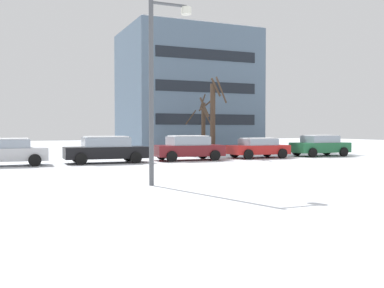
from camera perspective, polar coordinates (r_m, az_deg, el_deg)
ground_plane at (r=16.11m, az=-17.55°, el=-4.98°), size 120.00×120.00×0.00m
road_surface at (r=19.60m, az=-18.60°, el=-3.76°), size 80.00×9.06×0.00m
street_lamp at (r=15.21m, az=-4.40°, el=9.00°), size 1.54×0.36×6.30m
parked_car_silver at (r=24.90m, az=-22.54°, el=-0.92°), size 3.94×2.19×1.44m
parked_car_black at (r=25.45m, az=-11.00°, el=-0.68°), size 4.65×2.21×1.51m
parked_car_maroon at (r=27.15m, az=-0.52°, el=-0.48°), size 4.31×2.27×1.52m
parked_car_red at (r=29.61m, az=8.50°, el=-0.45°), size 3.93×2.24×1.33m
parked_car_green at (r=32.58m, az=16.13°, el=-0.17°), size 4.08×2.16×1.50m
tree_far_mid at (r=32.09m, az=1.42°, el=2.17°), size 2.07×1.89×3.98m
tree_far_left at (r=30.67m, az=2.66°, el=3.53°), size 2.07×2.07×5.43m
building_far_right at (r=41.78m, az=-0.69°, el=6.86°), size 11.53×9.09×11.01m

